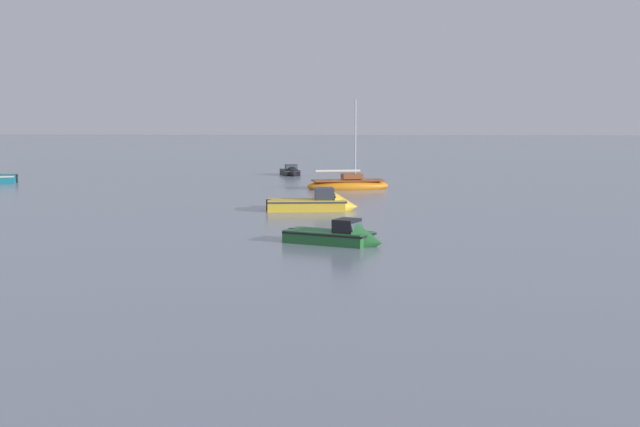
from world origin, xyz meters
name	(u,v)px	position (x,y,z in m)	size (l,w,h in m)	color
motorboat_moored_1	(291,173)	(-8.86, 88.24, 0.27)	(2.91, 4.93, 1.77)	black
sailboat_moored_0	(348,185)	(-1.57, 71.46, 0.34)	(7.32, 4.18, 7.84)	orange
motorboat_moored_2	(320,205)	(-2.14, 54.74, 0.33)	(5.93, 2.86, 2.16)	gold
motorboat_moored_4	(342,239)	(0.37, 40.93, 0.27)	(4.89, 3.13, 1.76)	#23602D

